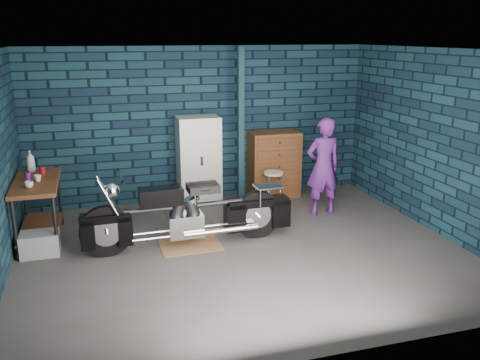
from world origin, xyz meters
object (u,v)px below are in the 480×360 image
at_px(person, 323,167).
at_px(tool_chest, 274,165).
at_px(storage_bin, 40,244).
at_px(locker, 199,161).
at_px(shop_stool, 273,189).
at_px(motorcycle, 189,208).
at_px(workbench, 39,211).

height_order(person, tool_chest, person).
xyz_separation_m(storage_bin, tool_chest, (3.93, 1.56, 0.44)).
bearing_deg(storage_bin, locker, 31.62).
bearing_deg(storage_bin, shop_stool, 15.41).
xyz_separation_m(motorcycle, tool_chest, (1.92, 1.82, 0.04)).
relative_size(motorcycle, locker, 1.64).
distance_m(person, shop_stool, 1.01).
relative_size(person, shop_stool, 2.62).
distance_m(tool_chest, shop_stool, 0.64).
distance_m(workbench, storage_bin, 0.58).
bearing_deg(shop_stool, motorcycle, -143.03).
bearing_deg(locker, workbench, -157.46).
xyz_separation_m(storage_bin, locker, (2.53, 1.56, 0.61)).
xyz_separation_m(motorcycle, person, (2.36, 0.70, 0.25)).
bearing_deg(locker, storage_bin, -148.38).
bearing_deg(tool_chest, person, -68.70).
bearing_deg(workbench, shop_stool, 7.99).
height_order(tool_chest, shop_stool, tool_chest).
height_order(locker, tool_chest, locker).
bearing_deg(person, motorcycle, 16.39).
xyz_separation_m(workbench, person, (4.39, -0.06, 0.35)).
distance_m(storage_bin, shop_stool, 3.86).
distance_m(storage_bin, locker, 3.04).
height_order(workbench, storage_bin, workbench).
xyz_separation_m(workbench, locker, (2.55, 1.06, 0.31)).
xyz_separation_m(locker, shop_stool, (1.19, -0.53, -0.46)).
relative_size(person, tool_chest, 1.35).
relative_size(workbench, shop_stool, 2.28).
xyz_separation_m(workbench, motorcycle, (2.03, -0.76, 0.10)).
xyz_separation_m(storage_bin, shop_stool, (3.72, 1.03, 0.15)).
height_order(storage_bin, locker, locker).
height_order(workbench, locker, locker).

